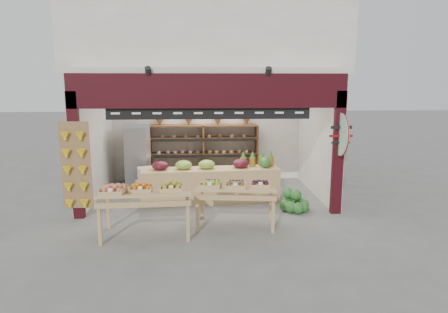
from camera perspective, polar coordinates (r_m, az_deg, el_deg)
ground at (r=9.70m, az=-2.19°, el=-6.36°), size 60.00×60.00×0.00m
shop_structure at (r=10.94m, az=-2.51°, el=16.33°), size 6.36×5.12×5.40m
banana_board at (r=8.67m, az=-20.45°, el=-1.47°), size 0.60×0.15×1.80m
gift_sign at (r=8.70m, az=16.33°, el=3.06°), size 0.04×0.93×0.92m
back_shelving at (r=11.35m, az=-2.95°, el=2.04°), size 3.09×0.51×1.90m
refrigerator at (r=11.13m, az=-12.28°, el=0.27°), size 0.80×0.80×1.75m
cardboard_stack at (r=10.29m, az=-9.80°, el=-3.94°), size 1.10×0.93×0.74m
mid_counter at (r=9.53m, az=-1.98°, el=-3.87°), size 3.28×0.85×1.03m
display_table_left at (r=7.60m, az=-11.97°, el=-5.08°), size 1.70×1.00×1.05m
display_table_right at (r=7.93m, az=1.24°, el=-4.43°), size 1.65×1.04×1.00m
watermelon_pile at (r=9.06m, az=10.06°, el=-6.55°), size 0.67×0.64×0.49m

